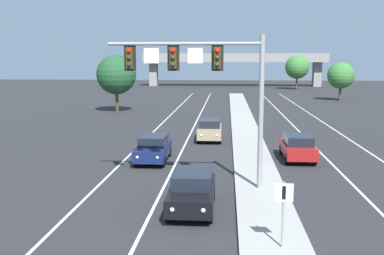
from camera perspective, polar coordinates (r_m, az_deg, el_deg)
median_island at (r=28.71m, az=7.61°, el=-3.93°), size 2.40×110.00×0.15m
lane_stripe_oncoming_center at (r=35.68m, az=-0.57°, el=-1.53°), size 0.14×100.00×0.01m
lane_stripe_receding_center at (r=36.11m, az=14.47°, el=-1.68°), size 0.14×100.00×0.01m
edge_stripe_left at (r=36.11m, az=-5.80°, el=-1.45°), size 0.14×100.00×0.01m
edge_stripe_right at (r=36.84m, az=19.53°, el=-1.70°), size 0.14×100.00×0.01m
overhead_signal_mast at (r=21.28m, az=1.82°, el=6.55°), size 7.30×0.44×7.20m
median_sign_post at (r=15.14m, az=11.39°, el=-9.49°), size 0.60×0.10×2.20m
car_oncoming_black at (r=19.15m, az=0.03°, el=-7.87°), size 1.82×4.47×1.58m
car_oncoming_navy at (r=28.13m, az=-4.87°, el=-2.59°), size 1.84×4.48×1.58m
car_oncoming_tan at (r=35.47m, az=2.24°, el=-0.26°), size 1.86×4.49×1.58m
car_receding_red at (r=29.24m, az=13.10°, el=-2.36°), size 1.82×4.47×1.58m
overpass_bridge at (r=108.22m, az=5.33°, el=8.24°), size 42.40×6.40×7.65m
tree_far_left_c at (r=55.11m, az=-9.46°, el=6.54°), size 4.70×4.70×6.80m
tree_far_right_c at (r=98.09m, az=13.04°, el=7.40°), size 4.97×4.97×7.19m
tree_far_right_a at (r=73.19m, az=18.15°, el=6.21°), size 4.05×4.05×5.87m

